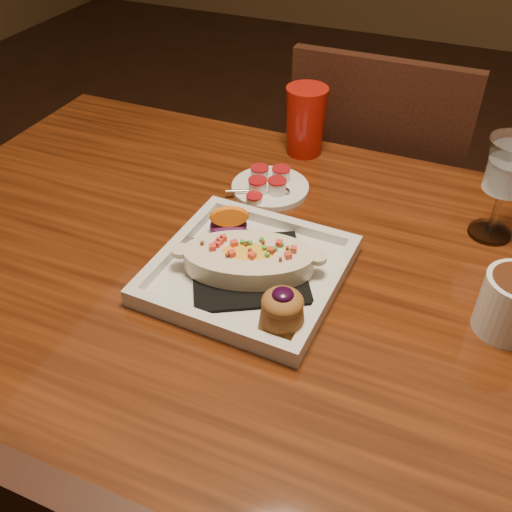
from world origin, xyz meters
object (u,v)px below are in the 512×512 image
at_px(goblet, 509,172).
at_px(red_tumbler, 306,121).
at_px(plate, 251,269).
at_px(chair_far, 374,200).
at_px(saucer, 269,185).
at_px(table, 296,318).

relative_size(goblet, red_tumbler, 1.27).
height_order(plate, red_tumbler, red_tumbler).
relative_size(chair_far, saucer, 6.18).
relative_size(plate, red_tumbler, 2.06).
distance_m(plate, goblet, 0.45).
bearing_deg(table, plate, -147.94).
xyz_separation_m(saucer, red_tumbler, (0.01, 0.17, 0.06)).
height_order(table, red_tumbler, red_tumbler).
height_order(plate, goblet, goblet).
distance_m(plate, saucer, 0.27).
bearing_deg(saucer, chair_far, 71.45).
bearing_deg(saucer, red_tumbler, 86.06).
xyz_separation_m(chair_far, plate, (-0.07, -0.67, 0.27)).
bearing_deg(red_tumbler, table, -71.74).
relative_size(table, chair_far, 1.61).
distance_m(goblet, saucer, 0.43).
height_order(table, goblet, goblet).
distance_m(table, saucer, 0.28).
bearing_deg(goblet, table, -138.77).
distance_m(table, plate, 0.14).
relative_size(table, red_tumbler, 10.40).
distance_m(table, red_tumbler, 0.44).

